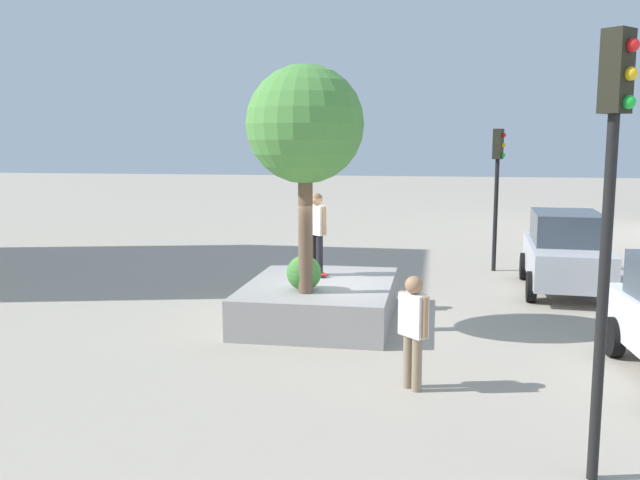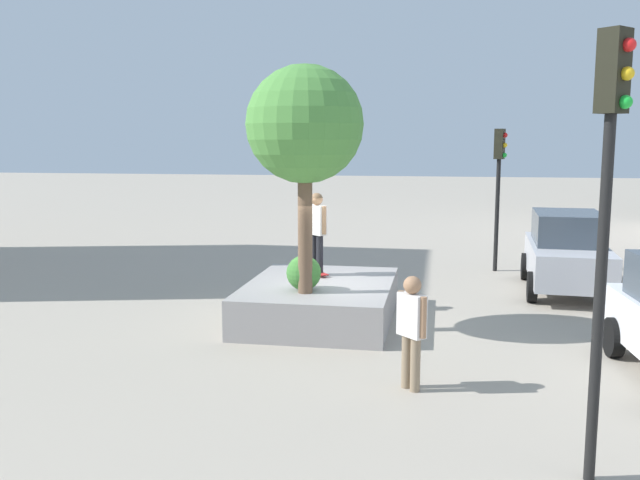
{
  "view_description": "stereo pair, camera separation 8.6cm",
  "coord_description": "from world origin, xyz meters",
  "views": [
    {
      "loc": [
        13.73,
        2.13,
        3.73
      ],
      "look_at": [
        -0.03,
        -0.24,
        1.69
      ],
      "focal_mm": 38.22,
      "sensor_mm": 36.0,
      "label": 1
    },
    {
      "loc": [
        13.72,
        2.21,
        3.73
      ],
      "look_at": [
        -0.03,
        -0.24,
        1.69
      ],
      "focal_mm": 38.22,
      "sensor_mm": 36.0,
      "label": 2
    }
  ],
  "objects": [
    {
      "name": "traffic_light_median",
      "position": [
        -6.27,
        3.81,
        2.8
      ],
      "size": [
        0.35,
        0.37,
        4.07
      ],
      "color": "black",
      "rests_on": "ground"
    },
    {
      "name": "skateboarder",
      "position": [
        -0.81,
        -0.45,
        1.87
      ],
      "size": [
        0.45,
        0.49,
        1.75
      ],
      "color": "black",
      "rests_on": "skateboard"
    },
    {
      "name": "sedan_parked",
      "position": [
        -3.8,
        5.33,
        1.0
      ],
      "size": [
        4.34,
        2.19,
        1.97
      ],
      "color": "#B7B7BC",
      "rests_on": "ground"
    },
    {
      "name": "boxwood_shrub",
      "position": [
        0.73,
        -0.43,
        1.14
      ],
      "size": [
        0.69,
        0.69,
        0.69
      ],
      "primitive_type": "sphere",
      "color": "#3D7A33",
      "rests_on": "planter_ledge"
    },
    {
      "name": "bystander_watching",
      "position": [
        3.75,
        1.83,
        1.01
      ],
      "size": [
        0.47,
        0.47,
        1.75
      ],
      "color": "#847056",
      "rests_on": "ground"
    },
    {
      "name": "plaza_tree",
      "position": [
        0.97,
        -0.35,
        4.01
      ],
      "size": [
        2.24,
        2.24,
        4.37
      ],
      "color": "brown",
      "rests_on": "planter_ledge"
    },
    {
      "name": "planter_ledge",
      "position": [
        -0.03,
        -0.24,
        0.4
      ],
      "size": [
        3.95,
        2.99,
        0.79
      ],
      "primitive_type": "cube",
      "color": "gray",
      "rests_on": "ground"
    },
    {
      "name": "skateboard",
      "position": [
        -0.81,
        -0.45,
        0.85
      ],
      "size": [
        0.77,
        0.64,
        0.07
      ],
      "color": "#A51E1E",
      "rests_on": "planter_ledge"
    },
    {
      "name": "traffic_light_corner",
      "position": [
        6.21,
        3.92,
        3.29
      ],
      "size": [
        0.37,
        0.37,
        4.86
      ],
      "color": "black",
      "rests_on": "ground"
    },
    {
      "name": "ground_plane",
      "position": [
        0.0,
        0.0,
        0.0
      ],
      "size": [
        120.0,
        120.0,
        0.0
      ],
      "primitive_type": "plane",
      "color": "#9E9384"
    }
  ]
}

